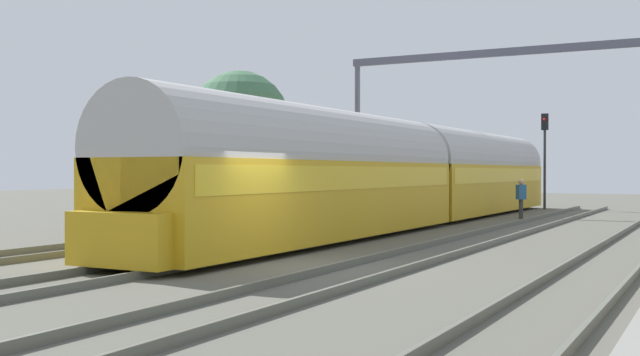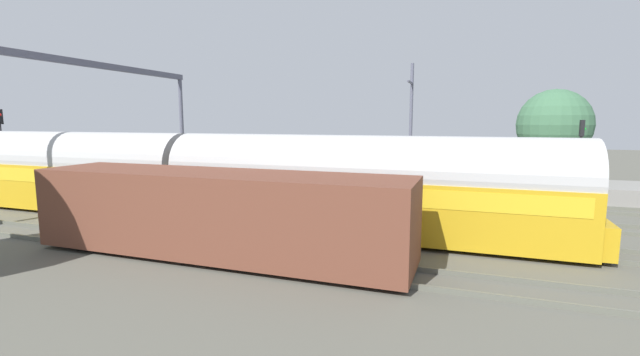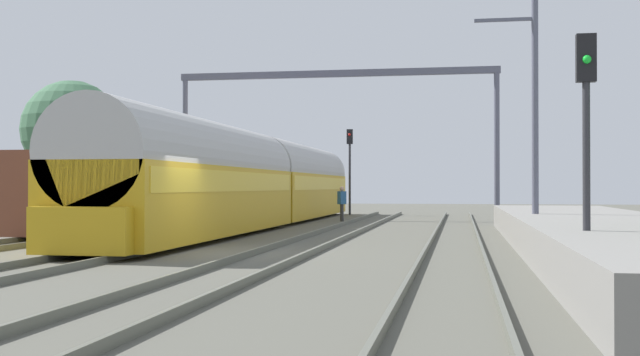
{
  "view_description": "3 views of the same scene",
  "coord_description": "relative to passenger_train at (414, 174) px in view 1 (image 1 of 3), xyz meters",
  "views": [
    {
      "loc": [
        8.58,
        -14.54,
        2.07
      ],
      "look_at": [
        -2.1,
        5.69,
        1.87
      ],
      "focal_mm": 43.28,
      "sensor_mm": 36.0,
      "label": 1
    },
    {
      "loc": [
        -18.33,
        1.3,
        4.56
      ],
      "look_at": [
        1.67,
        8.37,
        1.69
      ],
      "focal_mm": 24.01,
      "sensor_mm": 36.0,
      "label": 2
    },
    {
      "loc": [
        6.49,
        -19.98,
        1.72
      ],
      "look_at": [
        -1.05,
        22.8,
        2.19
      ],
      "focal_mm": 44.91,
      "sensor_mm": 36.0,
      "label": 3
    }
  ],
  "objects": [
    {
      "name": "track_east",
      "position": [
        4.2,
        -13.49,
        -1.89
      ],
      "size": [
        1.52,
        60.0,
        0.16
      ],
      "color": "#5C5E52",
      "rests_on": "ground"
    },
    {
      "name": "catenary_gantry",
      "position": [
        2.1,
        8.11,
        3.96
      ],
      "size": [
        17.01,
        0.28,
        7.86
      ],
      "color": "#55576A",
      "rests_on": "ground"
    },
    {
      "name": "passenger_train",
      "position": [
        0.0,
        0.0,
        0.0
      ],
      "size": [
        2.93,
        32.85,
        3.82
      ],
      "color": "gold",
      "rests_on": "ground"
    },
    {
      "name": "track_far_west",
      "position": [
        -4.2,
        -13.49,
        -1.89
      ],
      "size": [
        1.52,
        60.0,
        0.16
      ],
      "color": "#5C5E52",
      "rests_on": "ground"
    },
    {
      "name": "ground",
      "position": [
        2.1,
        -13.49,
        -1.97
      ],
      "size": [
        120.0,
        120.0,
        0.0
      ],
      "primitive_type": "plane",
      "color": "#56564C"
    },
    {
      "name": "tree_west_background",
      "position": [
        -10.61,
        3.78,
        2.59
      ],
      "size": [
        4.95,
        4.95,
        7.04
      ],
      "color": "#4C3826",
      "rests_on": "ground"
    },
    {
      "name": "track_far_east",
      "position": [
        8.41,
        -13.49,
        -1.89
      ],
      "size": [
        1.52,
        60.0,
        0.16
      ],
      "color": "#5C5E52",
      "rests_on": "ground"
    },
    {
      "name": "railway_signal_far",
      "position": [
        1.92,
        14.87,
        1.36
      ],
      "size": [
        0.36,
        0.3,
        5.22
      ],
      "color": "#2D2D33",
      "rests_on": "ground"
    },
    {
      "name": "freight_car",
      "position": [
        -4.2,
        -4.33,
        -0.5
      ],
      "size": [
        2.8,
        13.0,
        2.7
      ],
      "color": "brown",
      "rests_on": "ground"
    },
    {
      "name": "person_crossing",
      "position": [
        2.8,
        5.65,
        -0.94
      ],
      "size": [
        0.43,
        0.46,
        1.73
      ],
      "rotation": [
        0.0,
        0.0,
        0.93
      ],
      "color": "#363636",
      "rests_on": "ground"
    },
    {
      "name": "track_west",
      "position": [
        -0.0,
        -13.49,
        -1.89
      ],
      "size": [
        1.52,
        60.0,
        0.16
      ],
      "color": "#5C5E52",
      "rests_on": "ground"
    }
  ]
}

